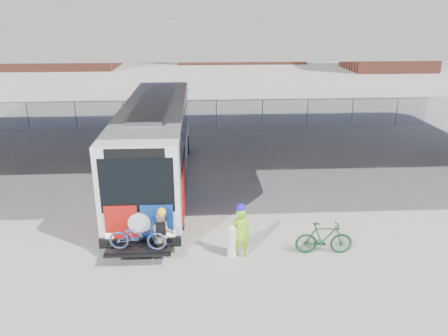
{
  "coord_description": "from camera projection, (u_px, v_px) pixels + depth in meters",
  "views": [
    {
      "loc": [
        -0.06,
        -15.81,
        7.32
      ],
      "look_at": [
        0.82,
        -0.14,
        1.6
      ],
      "focal_mm": 35.0,
      "sensor_mm": 36.0,
      "label": 1
    }
  ],
  "objects": [
    {
      "name": "bike_parked",
      "position": [
        324.0,
        238.0,
        13.72
      ],
      "size": [
        1.83,
        0.6,
        1.08
      ],
      "primitive_type": "imported",
      "rotation": [
        0.0,
        0.0,
        1.52
      ],
      "color": "#144121",
      "rests_on": "ground"
    },
    {
      "name": "overpass",
      "position": [
        200.0,
        28.0,
        18.85
      ],
      "size": [
        40.0,
        16.0,
        7.95
      ],
      "color": "#605E59",
      "rests_on": "ground"
    },
    {
      "name": "brick_buildings",
      "position": [
        208.0,
        24.0,
        60.78
      ],
      "size": [
        54.0,
        22.0,
        12.0
      ],
      "color": "brown",
      "rests_on": "ground"
    },
    {
      "name": "bollard",
      "position": [
        232.0,
        240.0,
        13.56
      ],
      "size": [
        0.29,
        0.29,
        1.1
      ],
      "color": "silver",
      "rests_on": "ground"
    },
    {
      "name": "ground",
      "position": [
        203.0,
        205.0,
        17.34
      ],
      "size": [
        160.0,
        160.0,
        0.0
      ],
      "primitive_type": "plane",
      "color": "#9E9991",
      "rests_on": "ground"
    },
    {
      "name": "cyclist_tan",
      "position": [
        163.0,
        235.0,
        13.36
      ],
      "size": [
        0.88,
        0.75,
        1.73
      ],
      "rotation": [
        0.0,
        0.0,
        0.22
      ],
      "color": "#D7AA8A",
      "rests_on": "ground"
    },
    {
      "name": "bus",
      "position": [
        155.0,
        138.0,
        18.82
      ],
      "size": [
        2.67,
        12.94,
        3.69
      ],
      "color": "silver",
      "rests_on": "ground"
    },
    {
      "name": "chainlink_fence",
      "position": [
        201.0,
        106.0,
        28.11
      ],
      "size": [
        30.0,
        0.06,
        30.0
      ],
      "color": "gray",
      "rests_on": "ground"
    },
    {
      "name": "cyclist_hivis",
      "position": [
        240.0,
        231.0,
        13.47
      ],
      "size": [
        0.61,
        0.41,
        1.81
      ],
      "rotation": [
        0.0,
        0.0,
        3.11
      ],
      "color": "#87DA17",
      "rests_on": "ground"
    }
  ]
}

